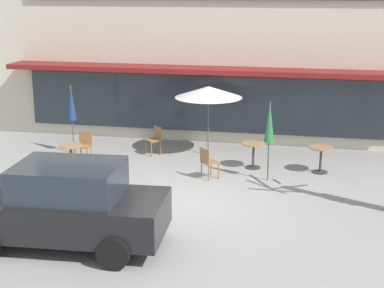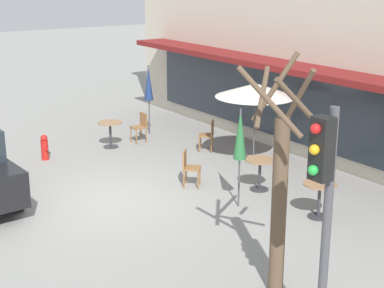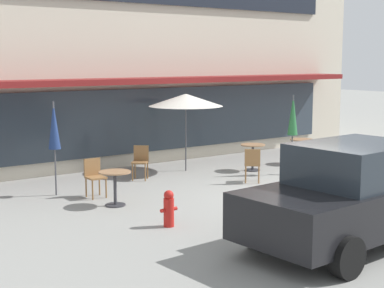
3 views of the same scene
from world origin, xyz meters
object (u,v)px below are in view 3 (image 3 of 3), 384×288
Objects in this scene: cafe_chair_1 at (94,175)px; parked_sedan at (352,195)px; cafe_chair_0 at (141,160)px; cafe_chair_2 at (252,163)px; patio_umbrella_corner_open at (293,116)px; cafe_table_near_wall at (115,182)px; patio_umbrella_green_folded at (186,100)px; cafe_table_by_tree at (301,147)px; cafe_table_streetside at (253,153)px; fire_hydrant at (169,208)px; patio_umbrella_cream_folded at (54,126)px.

parked_sedan is (1.91, -5.81, 0.35)m from cafe_chair_1.
cafe_chair_1 is at bearing -149.54° from cafe_chair_0.
cafe_chair_2 is 5.30m from parked_sedan.
patio_umbrella_corner_open is 0.51× the size of parked_sedan.
cafe_chair_2 is at bearing 66.54° from parked_sedan.
cafe_table_near_wall is at bearing 111.80° from parked_sedan.
patio_umbrella_green_folded reaches higher than parked_sedan.
patio_umbrella_green_folded is 2.47× the size of cafe_chair_1.
cafe_table_near_wall and cafe_table_by_tree have the same top height.
patio_umbrella_green_folded is 2.26m from cafe_chair_0.
patio_umbrella_green_folded is 1.00× the size of patio_umbrella_corner_open.
cafe_chair_1 is at bearing 172.35° from patio_umbrella_corner_open.
patio_umbrella_green_folded is at bearing 144.12° from cafe_table_streetside.
cafe_chair_2 is at bearing -172.89° from patio_umbrella_corner_open.
cafe_chair_0 is at bearing 30.46° from cafe_chair_1.
parked_sedan is 3.40m from fire_hydrant.
patio_umbrella_green_folded is 5.93m from fire_hydrant.
patio_umbrella_cream_folded is at bearing 111.50° from parked_sedan.
cafe_chair_2 is 4.49m from fire_hydrant.
fire_hydrant is (-1.88, 2.78, -0.53)m from parked_sedan.
patio_umbrella_cream_folded reaches higher than cafe_chair_0.
cafe_table_near_wall is 5.19m from parked_sedan.
cafe_chair_0 and cafe_chair_1 have the same top height.
cafe_chair_0 is at bearing 134.82° from cafe_chair_2.
cafe_table_near_wall is at bearing 91.20° from fire_hydrant.
patio_umbrella_cream_folded reaches higher than cafe_chair_2.
parked_sedan is at bearing -90.16° from cafe_chair_0.
cafe_chair_1 reaches higher than cafe_table_streetside.
cafe_chair_0 is (-5.16, 0.90, 0.01)m from cafe_table_by_tree.
patio_umbrella_corner_open is at bearing 53.43° from parked_sedan.
fire_hydrant is at bearing -79.64° from patio_umbrella_cream_folded.
parked_sedan is at bearing -113.46° from cafe_chair_2.
cafe_table_streetside is 1.00× the size of cafe_table_by_tree.
patio_umbrella_corner_open reaches higher than cafe_chair_0.
fire_hydrant is at bearing -152.54° from cafe_chair_2.
cafe_table_by_tree is 7.78m from fire_hydrant.
cafe_chair_1 is 1.26× the size of fire_hydrant.
cafe_table_by_tree is 0.18× the size of parked_sedan.
parked_sedan is at bearing -71.84° from cafe_chair_1.
patio_umbrella_green_folded is at bearing 33.74° from cafe_table_near_wall.
cafe_table_near_wall is at bearing -132.17° from cafe_chair_0.
cafe_chair_1 reaches higher than cafe_table_by_tree.
patio_umbrella_corner_open reaches higher than fire_hydrant.
cafe_table_streetside is at bearing 47.74° from cafe_chair_2.
cafe_chair_1 is 1.00× the size of cafe_chair_2.
patio_umbrella_green_folded is 2.47× the size of cafe_chair_2.
patio_umbrella_corner_open is 4.33m from cafe_chair_0.
patio_umbrella_corner_open reaches higher than cafe_table_by_tree.
parked_sedan is (1.92, -4.80, 0.36)m from cafe_table_near_wall.
cafe_chair_0 is (1.94, 2.14, 0.01)m from cafe_table_near_wall.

